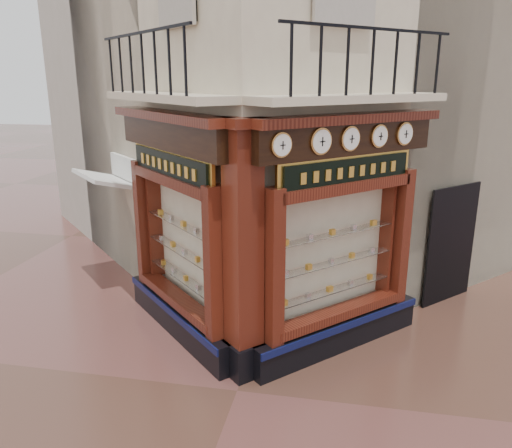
% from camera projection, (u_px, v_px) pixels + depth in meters
% --- Properties ---
extents(ground, '(80.00, 80.00, 0.00)m').
position_uv_depth(ground, '(237.00, 391.00, 7.45)').
color(ground, '#4C2E23').
rests_on(ground, ground).
extents(main_building, '(11.31, 11.31, 12.00)m').
position_uv_depth(main_building, '(293.00, 11.00, 11.57)').
color(main_building, beige).
rests_on(main_building, ground).
extents(neighbour_left, '(11.31, 11.31, 11.00)m').
position_uv_depth(neighbour_left, '(218.00, 42.00, 14.49)').
color(neighbour_left, '#B5AA9D').
rests_on(neighbour_left, ground).
extents(neighbour_right, '(11.31, 11.31, 11.00)m').
position_uv_depth(neighbour_right, '(394.00, 40.00, 13.60)').
color(neighbour_right, '#B5AA9D').
rests_on(neighbour_right, ground).
extents(shopfront_left, '(2.86, 2.86, 3.98)m').
position_uv_depth(shopfront_left, '(177.00, 229.00, 8.63)').
color(shopfront_left, black).
rests_on(shopfront_left, ground).
extents(shopfront_right, '(2.86, 2.86, 3.98)m').
position_uv_depth(shopfront_right, '(341.00, 239.00, 8.12)').
color(shopfront_right, black).
rests_on(shopfront_right, ground).
extents(corner_pilaster, '(0.85, 0.85, 3.98)m').
position_uv_depth(corner_pilaster, '(243.00, 257.00, 7.37)').
color(corner_pilaster, black).
rests_on(corner_pilaster, ground).
extents(balcony, '(5.94, 2.97, 1.03)m').
position_uv_depth(balcony, '(256.00, 97.00, 7.67)').
color(balcony, beige).
rests_on(balcony, ground).
extents(clock_a, '(0.28, 0.28, 0.35)m').
position_uv_depth(clock_a, '(281.00, 145.00, 6.76)').
color(clock_a, '#C18640').
rests_on(clock_a, ground).
extents(clock_b, '(0.31, 0.31, 0.39)m').
position_uv_depth(clock_b, '(321.00, 141.00, 7.14)').
color(clock_b, '#C18640').
rests_on(clock_b, ground).
extents(clock_c, '(0.30, 0.30, 0.38)m').
position_uv_depth(clock_c, '(350.00, 139.00, 7.46)').
color(clock_c, '#C18640').
rests_on(clock_c, ground).
extents(clock_d, '(0.29, 0.29, 0.36)m').
position_uv_depth(clock_d, '(379.00, 136.00, 7.79)').
color(clock_d, '#C18640').
rests_on(clock_d, ground).
extents(clock_e, '(0.30, 0.30, 0.37)m').
position_uv_depth(clock_e, '(405.00, 134.00, 8.11)').
color(clock_e, '#C18640').
rests_on(clock_e, ground).
extents(awning, '(1.88, 1.88, 0.34)m').
position_uv_depth(awning, '(115.00, 284.00, 11.32)').
color(awning, silver).
rests_on(awning, ground).
extents(signboard_left, '(2.10, 2.10, 0.56)m').
position_uv_depth(signboard_left, '(170.00, 165.00, 8.27)').
color(signboard_left, gold).
rests_on(signboard_left, ground).
extents(signboard_right, '(2.00, 2.00, 0.53)m').
position_uv_depth(signboard_right, '(348.00, 171.00, 7.74)').
color(signboard_right, gold).
rests_on(signboard_right, ground).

